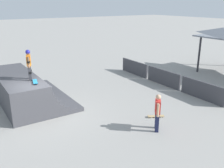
# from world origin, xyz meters

# --- Properties ---
(ground_plane) EXTENTS (160.00, 160.00, 0.00)m
(ground_plane) POSITION_xyz_m (0.00, 0.00, 0.00)
(ground_plane) COLOR gray
(quarter_pipe_ramp) EXTENTS (5.83, 3.53, 1.64)m
(quarter_pipe_ramp) POSITION_xyz_m (-2.31, -0.27, 0.73)
(quarter_pipe_ramp) COLOR #424247
(quarter_pipe_ramp) RESTS_ON ground
(skater_on_deck) EXTENTS (0.67, 0.33, 1.55)m
(skater_on_deck) POSITION_xyz_m (-1.08, -0.12, 2.53)
(skater_on_deck) COLOR #2D2D33
(skater_on_deck) RESTS_ON quarter_pipe_ramp
(skateboard_on_deck) EXTENTS (0.85, 0.37, 0.09)m
(skateboard_on_deck) POSITION_xyz_m (-0.41, -0.08, 1.70)
(skateboard_on_deck) COLOR red
(skateboard_on_deck) RESTS_ON quarter_pipe_ramp
(bystander_walking) EXTENTS (0.58, 0.52, 1.68)m
(bystander_walking) POSITION_xyz_m (4.18, 3.80, 0.93)
(bystander_walking) COLOR #1E2347
(bystander_walking) RESTS_ON ground
(skateboard_on_ground) EXTENTS (0.55, 0.82, 0.09)m
(skateboard_on_ground) POSITION_xyz_m (3.20, 4.65, 0.06)
(skateboard_on_ground) COLOR silver
(skateboard_on_ground) RESTS_ON ground
(barrier_fence) EXTENTS (9.42, 0.12, 1.05)m
(barrier_fence) POSITION_xyz_m (-0.37, 8.60, 0.53)
(barrier_fence) COLOR #3D3D42
(barrier_fence) RESTS_ON ground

